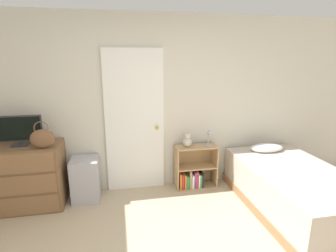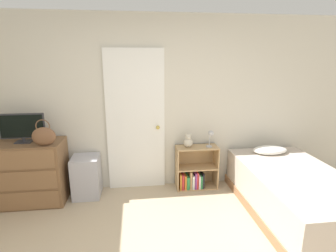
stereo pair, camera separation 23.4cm
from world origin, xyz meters
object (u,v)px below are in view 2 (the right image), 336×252
bookshelf (194,172)px  storage_bin (87,176)px  handbag (44,136)px  desk_lamp (211,136)px  tv (22,127)px  dresser (31,172)px  bed (295,193)px  teddy_bear (188,141)px

bookshelf → storage_bin: bearing=-177.9°
handbag → desk_lamp: (2.25, 0.25, -0.15)m
tv → handbag: bearing=-29.0°
storage_bin → tv: bearing=-175.7°
storage_bin → bookshelf: 1.59m
dresser → tv: size_ratio=1.57×
tv → bed: size_ratio=0.29×
teddy_bear → tv: bearing=-177.1°
dresser → handbag: size_ratio=2.62×
desk_lamp → dresser: bearing=-178.0°
handbag → bed: size_ratio=0.17×
dresser → handbag: (0.28, -0.16, 0.56)m
storage_bin → desk_lamp: desk_lamp is taller
storage_bin → teddy_bear: teddy_bear is taller
storage_bin → bookshelf: bookshelf is taller
tv → bookshelf: bearing=2.8°
handbag → storage_bin: size_ratio=0.58×
handbag → storage_bin: 0.85m
bookshelf → desk_lamp: size_ratio=2.58×
tv → teddy_bear: tv is taller
handbag → desk_lamp: 2.27m
tv → bookshelf: size_ratio=0.87×
desk_lamp → bed: size_ratio=0.13×
desk_lamp → bed: 1.33m
dresser → handbag: bearing=-30.2°
dresser → desk_lamp: 2.56m
teddy_bear → dresser: bearing=-176.8°
handbag → teddy_bear: 1.96m
tv → teddy_bear: size_ratio=2.74×
tv → handbag: tv is taller
dresser → tv: tv is taller
storage_bin → bed: (2.71, -0.79, -0.02)m
tv → dresser: bearing=-18.0°
dresser → bed: dresser is taller
teddy_bear → bed: bearing=-34.7°
storage_bin → desk_lamp: 1.89m
storage_bin → desk_lamp: bearing=0.6°
teddy_bear → handbag: bearing=-171.5°
storage_bin → bed: bearing=-16.3°
bed → dresser: bearing=168.1°
dresser → desk_lamp: size_ratio=3.52×
bookshelf → bed: size_ratio=0.33×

